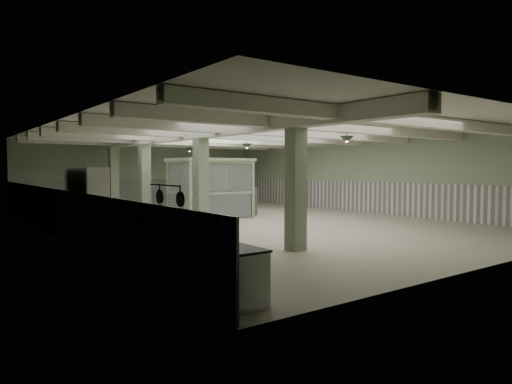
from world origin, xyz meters
TOP-DOWN VIEW (x-y plane):
  - floor at (0.00, 0.00)m, footprint 20.00×20.00m
  - ceiling at (0.00, 0.00)m, footprint 14.00×20.00m
  - wall_back at (0.00, 10.00)m, footprint 14.00×0.02m
  - wall_front at (0.00, -10.00)m, footprint 14.00×0.02m
  - wall_left at (-7.00, 0.00)m, footprint 0.02×20.00m
  - wall_right at (7.00, 0.00)m, footprint 0.02×20.00m
  - wainscot_left at (-6.97, 0.00)m, footprint 0.05×19.90m
  - wainscot_right at (6.97, 0.00)m, footprint 0.05×19.90m
  - wainscot_back at (0.00, 9.97)m, footprint 13.90×0.05m
  - girder at (-2.50, 0.00)m, footprint 0.45×19.90m
  - beam_a at (0.00, -7.50)m, footprint 13.90×0.35m
  - beam_b at (0.00, -5.00)m, footprint 13.90×0.35m
  - beam_c at (0.00, -2.50)m, footprint 13.90×0.35m
  - beam_d at (0.00, 0.00)m, footprint 13.90×0.35m
  - beam_e at (0.00, 2.50)m, footprint 13.90×0.35m
  - beam_f at (0.00, 5.00)m, footprint 13.90×0.35m
  - beam_g at (0.00, 7.50)m, footprint 13.90×0.35m
  - column_a at (-2.50, -6.00)m, footprint 0.42×0.42m
  - column_b at (-2.50, -1.00)m, footprint 0.42×0.42m
  - column_c at (-2.50, 4.00)m, footprint 0.42×0.42m
  - column_d at (-2.50, 8.00)m, footprint 0.42×0.42m
  - hook_rail at (-6.93, -7.60)m, footprint 0.02×1.20m
  - pendant_front at (0.50, -5.00)m, footprint 0.44×0.44m
  - pendant_mid at (0.50, 0.50)m, footprint 0.44×0.44m
  - pendant_back at (0.50, 5.50)m, footprint 0.44×0.44m
  - prep_counter at (-6.54, -7.00)m, footprint 0.90×5.15m
  - pitcher_near at (-6.64, -4.97)m, footprint 0.26×0.27m
  - pitcher_far at (-6.54, -8.42)m, footprint 0.22×0.24m
  - veg_colander at (-6.49, -8.17)m, footprint 0.53×0.53m
  - orange_bowl at (-6.53, -6.78)m, footprint 0.27×0.27m
  - skillet_near at (-6.88, -8.10)m, footprint 0.03×0.26m
  - skillet_far at (-6.88, -7.28)m, footprint 0.03×0.25m
  - walkin_cooler at (-6.62, -1.83)m, footprint 1.06×2.34m
  - guard_booth at (-0.14, 2.43)m, footprint 3.37×2.92m
  - filing_cabinet at (1.82, 2.09)m, footprint 0.48×0.63m

SIDE VIEW (x-z plane):
  - floor at x=0.00m, z-range 0.00..0.00m
  - prep_counter at x=-6.54m, z-range 0.01..0.92m
  - filing_cabinet at x=1.82m, z-range 0.00..1.27m
  - wainscot_left at x=-6.97m, z-range 0.00..1.50m
  - wainscot_right at x=6.97m, z-range 0.00..1.50m
  - wainscot_back at x=0.00m, z-range 0.00..1.50m
  - orange_bowl at x=-6.53m, z-range 0.90..0.98m
  - veg_colander at x=-6.49m, z-range 0.90..1.08m
  - pitcher_near at x=-6.64m, z-range 0.90..1.17m
  - pitcher_far at x=-6.54m, z-range 0.90..1.17m
  - walkin_cooler at x=-6.62m, z-range 0.00..2.15m
  - skillet_near at x=-6.88m, z-range 1.50..1.76m
  - skillet_far at x=-6.88m, z-range 1.50..1.76m
  - guard_booth at x=-0.14m, z-range 0.46..3.02m
  - wall_back at x=0.00m, z-range 0.00..3.60m
  - wall_front at x=0.00m, z-range 0.00..3.60m
  - wall_left at x=-7.00m, z-range 0.00..3.60m
  - wall_right at x=7.00m, z-range 0.00..3.60m
  - column_a at x=-2.50m, z-range 0.00..3.60m
  - column_b at x=-2.50m, z-range 0.00..3.60m
  - column_c at x=-2.50m, z-range 0.00..3.60m
  - column_d at x=-2.50m, z-range 0.00..3.60m
  - hook_rail at x=-6.93m, z-range 1.84..1.86m
  - pendant_front at x=0.50m, z-range 2.94..3.16m
  - pendant_mid at x=0.50m, z-range 2.94..3.16m
  - pendant_back at x=0.50m, z-range 2.94..3.16m
  - girder at x=-2.50m, z-range 3.18..3.58m
  - beam_a at x=0.00m, z-range 3.26..3.58m
  - beam_b at x=0.00m, z-range 3.26..3.58m
  - beam_c at x=0.00m, z-range 3.26..3.58m
  - beam_d at x=0.00m, z-range 3.26..3.58m
  - beam_e at x=0.00m, z-range 3.26..3.58m
  - beam_f at x=0.00m, z-range 3.26..3.58m
  - beam_g at x=0.00m, z-range 3.26..3.58m
  - ceiling at x=0.00m, z-range 3.59..3.61m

